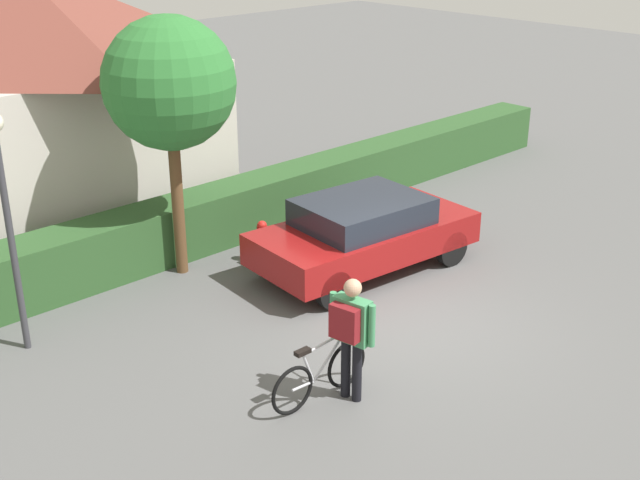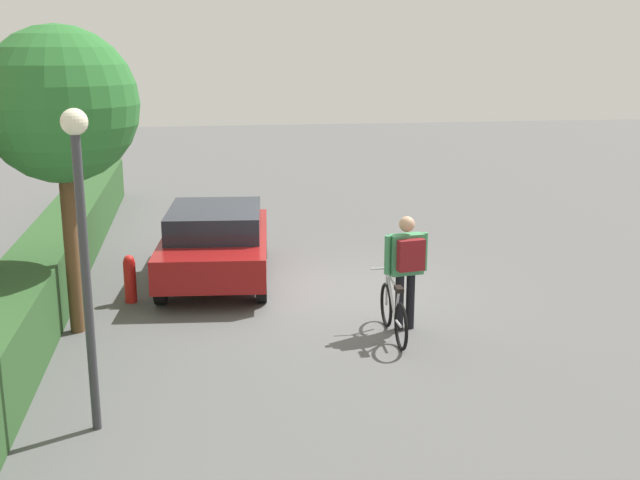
{
  "view_description": "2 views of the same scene",
  "coord_description": "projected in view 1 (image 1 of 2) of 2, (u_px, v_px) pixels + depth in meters",
  "views": [
    {
      "loc": [
        -8.81,
        -7.33,
        6.21
      ],
      "look_at": [
        -0.72,
        1.19,
        1.28
      ],
      "focal_mm": 46.4,
      "sensor_mm": 36.0,
      "label": 1
    },
    {
      "loc": [
        -12.83,
        2.2,
        4.15
      ],
      "look_at": [
        -1.15,
        0.31,
        1.21
      ],
      "focal_mm": 43.61,
      "sensor_mm": 36.0,
      "label": 2
    }
  ],
  "objects": [
    {
      "name": "ground_plane",
      "position": [
        406.0,
        324.0,
        12.9
      ],
      "size": [
        60.0,
        60.0,
        0.0
      ],
      "primitive_type": "plane",
      "color": "#575757"
    },
    {
      "name": "street_lamp",
      "position": [
        5.0,
        198.0,
        11.34
      ],
      "size": [
        0.28,
        0.28,
        3.55
      ],
      "color": "#38383D",
      "rests_on": "ground"
    },
    {
      "name": "tree_kerbside",
      "position": [
        169.0,
        84.0,
        13.42
      ],
      "size": [
        2.2,
        2.2,
        4.47
      ],
      "color": "brown",
      "rests_on": "ground"
    },
    {
      "name": "house_distant",
      "position": [
        28.0,
        88.0,
        16.72
      ],
      "size": [
        6.31,
        6.21,
        5.05
      ],
      "color": "beige",
      "rests_on": "ground"
    },
    {
      "name": "hedge_row",
      "position": [
        221.0,
        215.0,
        15.84
      ],
      "size": [
        19.59,
        0.9,
        1.05
      ],
      "primitive_type": "cube",
      "color": "#2C5127",
      "rests_on": "ground"
    },
    {
      "name": "fire_hydrant",
      "position": [
        262.0,
        241.0,
        14.91
      ],
      "size": [
        0.2,
        0.2,
        0.81
      ],
      "color": "red",
      "rests_on": "ground"
    },
    {
      "name": "bicycle",
      "position": [
        320.0,
        374.0,
        10.85
      ],
      "size": [
        1.64,
        0.5,
        0.93
      ],
      "color": "black",
      "rests_on": "ground"
    },
    {
      "name": "parked_car_near",
      "position": [
        364.0,
        232.0,
        14.52
      ],
      "size": [
        4.17,
        2.22,
        1.34
      ],
      "color": "maroon",
      "rests_on": "ground"
    },
    {
      "name": "person_rider",
      "position": [
        351.0,
        328.0,
        10.59
      ],
      "size": [
        0.41,
        0.69,
        1.74
      ],
      "color": "black",
      "rests_on": "ground"
    }
  ]
}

